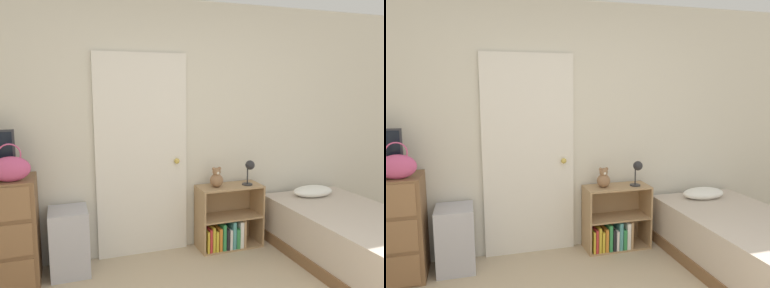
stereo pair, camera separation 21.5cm
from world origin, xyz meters
TOP-DOWN VIEW (x-y plane):
  - wall_back at (0.00, 2.30)m, footprint 10.00×0.06m
  - door_closed at (-0.27, 2.25)m, footprint 0.92×0.09m
  - handbag at (-1.42, 1.91)m, footprint 0.31×0.14m
  - storage_bin at (-1.00, 2.06)m, footprint 0.34×0.38m
  - bookshelf at (0.59, 2.09)m, footprint 0.68×0.31m
  - teddy_bear at (0.48, 2.09)m, footprint 0.14×0.14m
  - desk_lamp at (0.83, 2.05)m, footprint 0.13×0.12m
  - bed at (1.59, 1.29)m, footprint 1.04×1.93m

SIDE VIEW (x-z plane):
  - bookshelf at x=0.59m, z-range -0.09..0.58m
  - bed at x=1.59m, z-range -0.05..0.56m
  - storage_bin at x=-1.00m, z-range 0.00..0.60m
  - teddy_bear at x=0.48m, z-range 0.66..0.87m
  - desk_lamp at x=0.83m, z-range 0.72..0.99m
  - door_closed at x=-0.27m, z-range 0.00..2.03m
  - handbag at x=-1.42m, z-range 0.89..1.20m
  - wall_back at x=0.00m, z-range 0.00..2.55m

